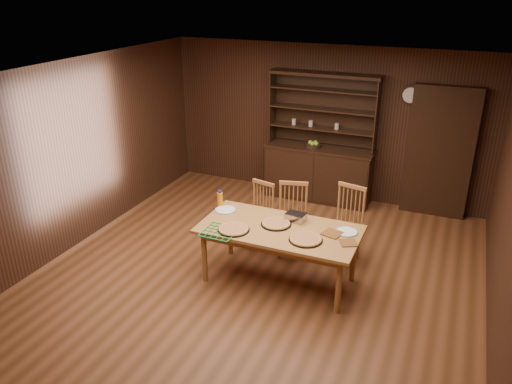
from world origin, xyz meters
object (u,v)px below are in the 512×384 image
at_px(chair_right, 347,220).
at_px(juice_bottle, 220,199).
at_px(dining_table, 279,234).
at_px(china_hutch, 319,166).
at_px(chair_left, 260,212).
at_px(chair_center, 292,216).

xyz_separation_m(chair_right, juice_bottle, (-1.59, -0.63, 0.30)).
relative_size(dining_table, juice_bottle, 8.74).
distance_m(chair_right, juice_bottle, 1.74).
relative_size(china_hutch, juice_bottle, 9.70).
relative_size(dining_table, chair_left, 2.08).
bearing_deg(china_hutch, chair_left, -99.40).
bearing_deg(china_hutch, chair_right, -62.76).
bearing_deg(chair_right, dining_table, -111.68).
bearing_deg(chair_center, chair_right, -3.55).
height_order(china_hutch, dining_table, china_hutch).
bearing_deg(juice_bottle, chair_right, 21.67).
distance_m(china_hutch, dining_table, 2.73).
bearing_deg(dining_table, chair_left, 126.44).
relative_size(chair_left, chair_right, 0.90).
xyz_separation_m(china_hutch, chair_right, (0.92, -1.79, -0.04)).
distance_m(chair_left, chair_center, 0.50).
bearing_deg(chair_left, dining_table, -40.08).
distance_m(china_hutch, chair_center, 1.94).
xyz_separation_m(chair_center, chair_right, (0.73, 0.14, 0.01)).
bearing_deg(chair_center, chair_left, 161.70).
height_order(chair_left, chair_right, chair_right).
bearing_deg(dining_table, china_hutch, 96.08).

